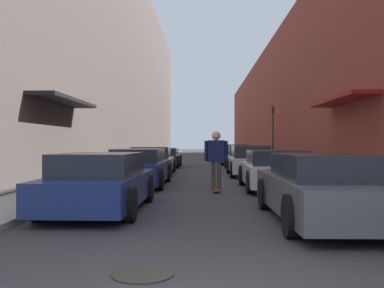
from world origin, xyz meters
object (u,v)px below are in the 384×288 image
object	(u,v)px
traffic_light	(273,129)
parked_car_right_0	(321,189)
parked_car_left_1	(140,168)
parked_car_right_3	(244,158)
parked_car_right_2	(250,161)
parked_car_left_2	(152,161)
parked_car_right_1	(276,170)
parked_car_left_0	(101,183)
parked_car_left_3	(163,158)
parked_car_right_4	(234,155)
parked_car_right_5	(228,153)
skateboarder	(216,155)
manhole_cover	(143,274)

from	to	relation	value
traffic_light	parked_car_right_0	bearing A→B (deg)	-96.46
parked_car_left_1	parked_car_right_3	size ratio (longest dim) A/B	1.19
traffic_light	parked_car_right_2	bearing A→B (deg)	-107.75
parked_car_left_2	parked_car_right_3	world-z (taller)	parked_car_right_3
parked_car_right_1	parked_car_right_3	bearing A→B (deg)	90.07
parked_car_left_0	parked_car_left_2	world-z (taller)	parked_car_left_2
parked_car_left_1	parked_car_right_1	size ratio (longest dim) A/B	1.10
parked_car_left_3	parked_car_right_0	world-z (taller)	parked_car_right_0
parked_car_right_1	parked_car_right_2	xyz separation A→B (m)	(-0.22, 5.43, 0.04)
parked_car_left_0	parked_car_left_1	bearing A→B (deg)	89.54
parked_car_left_2	parked_car_right_1	distance (m)	7.84
parked_car_right_2	parked_car_right_3	distance (m)	4.69
parked_car_right_3	parked_car_right_2	bearing A→B (deg)	-92.51
parked_car_right_3	parked_car_right_4	world-z (taller)	parked_car_right_4
parked_car_right_5	parked_car_right_4	bearing A→B (deg)	-89.37
parked_car_right_4	parked_car_right_5	bearing A→B (deg)	90.63
parked_car_right_1	skateboarder	world-z (taller)	skateboarder
parked_car_left_1	manhole_cover	distance (m)	9.93
parked_car_right_2	parked_car_left_2	bearing A→B (deg)	169.13
parked_car_right_1	skateboarder	size ratio (longest dim) A/B	2.36
parked_car_left_2	skateboarder	distance (m)	7.71
parked_car_right_1	manhole_cover	xyz separation A→B (m)	(-2.98, -8.86, -0.60)
parked_car_left_3	parked_car_right_3	xyz separation A→B (m)	(4.66, -2.00, 0.06)
parked_car_right_5	parked_car_left_3	bearing A→B (deg)	-115.10
parked_car_left_3	parked_car_left_1	bearing A→B (deg)	-88.90
parked_car_left_1	parked_car_left_2	size ratio (longest dim) A/B	1.08
manhole_cover	parked_car_right_3	bearing A→B (deg)	81.12
parked_car_right_0	parked_car_right_1	size ratio (longest dim) A/B	1.08
parked_car_right_2	manhole_cover	xyz separation A→B (m)	(-2.76, -14.29, -0.64)
parked_car_right_3	parked_car_right_5	bearing A→B (deg)	91.01
parked_car_right_3	parked_car_right_4	distance (m)	5.54
parked_car_left_0	parked_car_right_3	bearing A→B (deg)	72.87
parked_car_left_0	parked_car_right_5	bearing A→B (deg)	80.66
parked_car_right_4	manhole_cover	bearing A→B (deg)	-96.58
parked_car_left_2	parked_car_right_2	bearing A→B (deg)	-10.87
parked_car_right_0	parked_car_left_3	bearing A→B (deg)	104.43
parked_car_right_0	parked_car_right_4	bearing A→B (deg)	90.11
parked_car_right_5	skateboarder	size ratio (longest dim) A/B	2.48
parked_car_left_3	parked_car_right_4	bearing A→B (deg)	38.07
parked_car_right_4	parked_car_right_2	bearing A→B (deg)	-90.38
parked_car_left_3	parked_car_right_1	bearing A→B (deg)	-68.91
parked_car_left_0	parked_car_left_2	bearing A→B (deg)	90.94
parked_car_right_0	parked_car_right_1	distance (m)	5.61
parked_car_right_3	parked_car_right_4	xyz separation A→B (m)	(-0.14, 5.54, 0.01)
parked_car_right_4	parked_car_right_0	bearing A→B (deg)	-89.89
parked_car_left_1	parked_car_right_5	bearing A→B (deg)	78.41
parked_car_left_0	parked_car_right_0	distance (m)	4.54
parked_car_right_3	parked_car_left_0	bearing A→B (deg)	-107.13
traffic_light	parked_car_right_1	bearing A→B (deg)	-98.93
parked_car_left_3	parked_car_right_2	xyz separation A→B (m)	(4.45, -6.68, 0.07)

